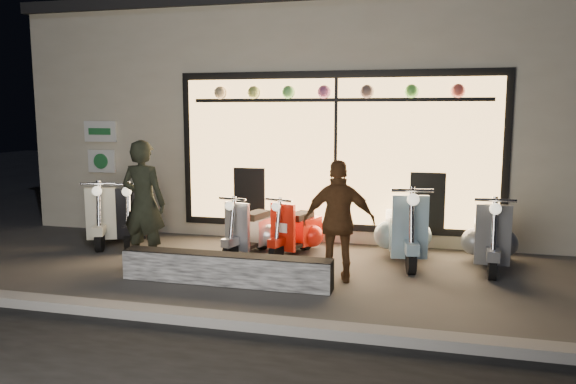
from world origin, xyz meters
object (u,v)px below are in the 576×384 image
at_px(man, 144,203).
at_px(woman, 339,222).
at_px(scooter_silver, 255,230).
at_px(scooter_red, 299,230).
at_px(graffiti_barrier, 226,269).

distance_m(man, woman, 2.86).
xyz_separation_m(scooter_silver, woman, (1.53, -1.19, 0.43)).
bearing_deg(man, scooter_red, -145.49).
xyz_separation_m(graffiti_barrier, woman, (1.39, 0.48, 0.60)).
distance_m(scooter_red, man, 2.42).
xyz_separation_m(graffiti_barrier, man, (-1.46, 0.59, 0.71)).
bearing_deg(scooter_red, scooter_silver, -150.08).
height_order(scooter_silver, scooter_red, scooter_silver).
relative_size(graffiti_barrier, scooter_silver, 2.16).
height_order(scooter_silver, woman, woman).
bearing_deg(woman, man, -13.87).
relative_size(graffiti_barrier, woman, 1.74).
bearing_deg(woman, scooter_red, -69.37).
distance_m(graffiti_barrier, scooter_red, 1.91).
height_order(scooter_silver, man, man).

